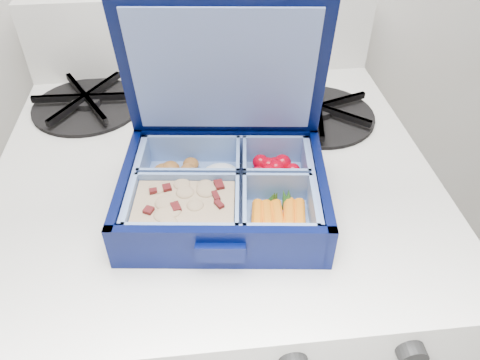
{
  "coord_description": "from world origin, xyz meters",
  "views": [
    {
      "loc": [
        -0.16,
        1.12,
        1.35
      ],
      "look_at": [
        -0.11,
        1.57,
        0.97
      ],
      "focal_mm": 35.0,
      "sensor_mm": 36.0,
      "label": 1
    }
  ],
  "objects_px": {
    "fork": "(251,141)",
    "bento_box": "(224,192)",
    "burner_grate": "(318,110)",
    "stove": "(221,330)"
  },
  "relations": [
    {
      "from": "stove",
      "to": "bento_box",
      "type": "relative_size",
      "value": 3.71
    },
    {
      "from": "stove",
      "to": "burner_grate",
      "type": "xyz_separation_m",
      "value": [
        0.18,
        0.09,
        0.48
      ]
    },
    {
      "from": "stove",
      "to": "fork",
      "type": "relative_size",
      "value": 4.72
    },
    {
      "from": "stove",
      "to": "bento_box",
      "type": "distance_m",
      "value": 0.51
    },
    {
      "from": "fork",
      "to": "bento_box",
      "type": "bearing_deg",
      "value": -76.68
    },
    {
      "from": "burner_grate",
      "to": "fork",
      "type": "relative_size",
      "value": 0.94
    },
    {
      "from": "bento_box",
      "to": "burner_grate",
      "type": "height_order",
      "value": "bento_box"
    },
    {
      "from": "stove",
      "to": "burner_grate",
      "type": "height_order",
      "value": "burner_grate"
    },
    {
      "from": "stove",
      "to": "burner_grate",
      "type": "distance_m",
      "value": 0.52
    },
    {
      "from": "bento_box",
      "to": "fork",
      "type": "xyz_separation_m",
      "value": [
        0.05,
        0.14,
        -0.03
      ]
    }
  ]
}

